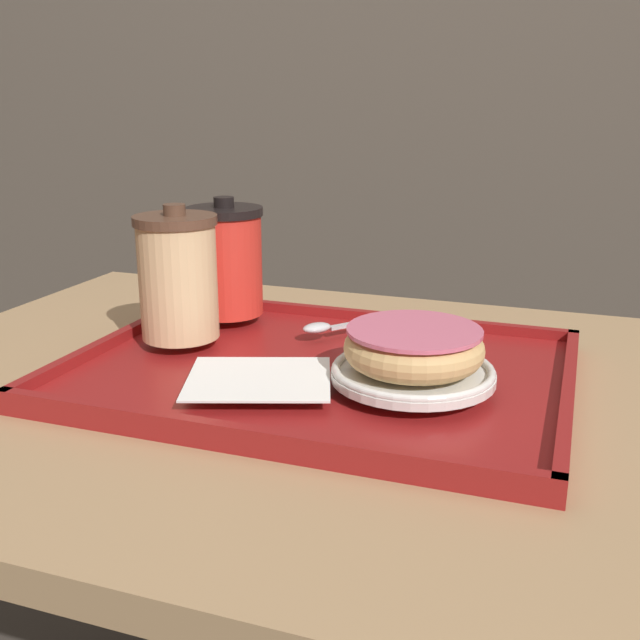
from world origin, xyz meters
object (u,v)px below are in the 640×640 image
object	(u,v)px
coffee_cup_front	(178,276)
donut_chocolate_glazed	(414,347)
coffee_cup_rear	(226,260)
spoon	(334,326)

from	to	relation	value
coffee_cup_front	donut_chocolate_glazed	world-z (taller)	coffee_cup_front
coffee_cup_rear	donut_chocolate_glazed	distance (m)	0.31
coffee_cup_rear	spoon	xyz separation A→B (m)	(0.15, -0.02, -0.06)
coffee_cup_front	coffee_cup_rear	size ratio (longest dim) A/B	1.03
coffee_cup_rear	donut_chocolate_glazed	size ratio (longest dim) A/B	1.08
spoon	coffee_cup_front	bearing A→B (deg)	-22.91
donut_chocolate_glazed	spoon	distance (m)	0.18
donut_chocolate_glazed	coffee_cup_rear	bearing A→B (deg)	151.34
donut_chocolate_glazed	spoon	world-z (taller)	donut_chocolate_glazed
coffee_cup_front	spoon	xyz separation A→B (m)	(0.15, 0.08, -0.06)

